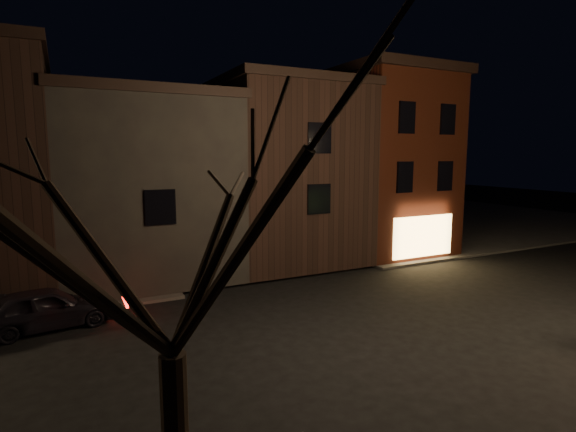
% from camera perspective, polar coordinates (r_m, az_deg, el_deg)
% --- Properties ---
extents(ground, '(120.00, 120.00, 0.00)m').
position_cam_1_polar(ground, '(16.52, 9.09, -12.77)').
color(ground, black).
rests_on(ground, ground).
extents(sidewalk_far_right, '(30.00, 30.00, 0.12)m').
position_cam_1_polar(sidewalk_far_right, '(44.00, 15.11, 0.11)').
color(sidewalk_far_right, '#2D2B28').
rests_on(sidewalk_far_right, ground).
extents(corner_building, '(6.50, 8.50, 10.50)m').
position_cam_1_polar(corner_building, '(27.85, 11.38, 6.91)').
color(corner_building, '#42170B').
rests_on(corner_building, ground).
extents(row_building_a, '(7.30, 10.30, 9.40)m').
position_cam_1_polar(row_building_a, '(25.35, -1.85, 5.69)').
color(row_building_a, black).
rests_on(row_building_a, ground).
extents(row_building_b, '(7.80, 10.30, 8.40)m').
position_cam_1_polar(row_building_b, '(23.29, -18.30, 3.88)').
color(row_building_b, black).
rests_on(row_building_b, ground).
extents(bare_tree_left, '(5.60, 5.60, 7.50)m').
position_cam_1_polar(bare_tree_left, '(5.62, -15.23, 3.90)').
color(bare_tree_left, black).
rests_on(bare_tree_left, sidewalk_near_left).
extents(parked_car_a, '(4.35, 2.20, 1.42)m').
position_cam_1_polar(parked_car_a, '(17.24, -28.37, -10.26)').
color(parked_car_a, black).
rests_on(parked_car_a, ground).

